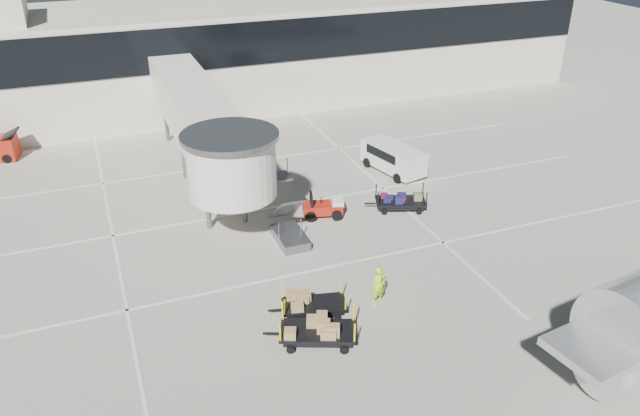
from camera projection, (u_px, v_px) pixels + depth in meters
The scene contains 10 objects.
ground at pixel (354, 287), 28.93m from camera, with size 140.00×140.00×0.00m, color #B6B1A2.
lane_markings at pixel (278, 204), 36.42m from camera, with size 40.00×30.00×0.02m.
terminal at pixel (204, 54), 51.66m from camera, with size 64.00×12.11×15.20m.
jet_bridge at pixel (205, 126), 35.80m from camera, with size 5.70×20.40×6.03m.
baggage_tug at pixel (324, 207), 34.90m from camera, with size 2.42×1.88×1.46m.
suitcase_cart at pixel (401, 202), 35.63m from camera, with size 3.52×2.31×1.37m.
box_cart_near at pixel (316, 331), 25.26m from camera, with size 3.78×2.56×1.47m.
box_cart_far at pixel (314, 304), 26.93m from camera, with size 3.40×1.92×1.30m.
ground_worker at pixel (379, 286), 27.42m from camera, with size 0.67×0.44×1.85m, color #A8DA16.
minivan at pixel (392, 156), 40.18m from camera, with size 2.86×4.85×1.72m.
Camera 1 is at (-10.16, -21.75, 16.63)m, focal length 35.00 mm.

